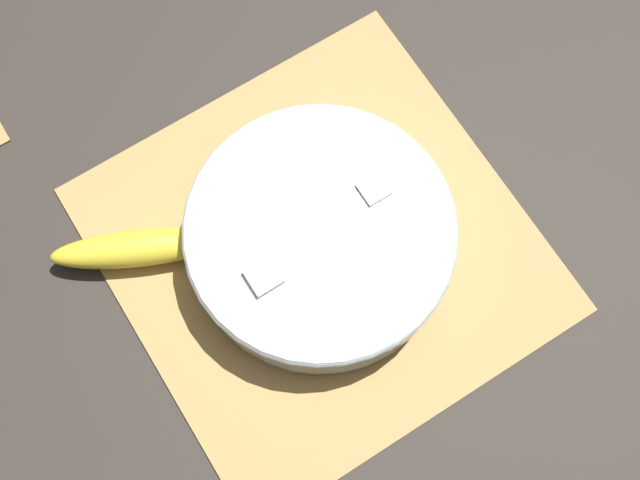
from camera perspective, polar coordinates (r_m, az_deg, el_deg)
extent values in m
plane|color=#2D2823|center=(0.93, 0.00, -0.60)|extent=(6.00, 6.00, 0.00)
cube|color=#A8844C|center=(0.93, 0.00, -0.54)|extent=(0.41, 0.41, 0.01)
cube|color=#3D2D19|center=(0.97, -4.36, 6.08)|extent=(0.01, 0.40, 0.00)
cube|color=#3D2D19|center=(0.94, -2.22, 2.87)|extent=(0.01, 0.40, 0.00)
cube|color=#3D2D19|center=(0.92, 0.00, -0.51)|extent=(0.01, 0.40, 0.00)
cube|color=#3D2D19|center=(0.91, 2.31, -4.01)|extent=(0.01, 0.40, 0.00)
cube|color=#3D2D19|center=(0.90, 4.70, -7.60)|extent=(0.01, 0.40, 0.00)
cylinder|color=silver|center=(0.89, 0.00, 0.13)|extent=(0.26, 0.26, 0.06)
torus|color=silver|center=(0.87, 0.00, 0.64)|extent=(0.27, 0.27, 0.01)
cylinder|color=beige|center=(0.86, 2.29, -6.02)|extent=(0.03, 0.03, 0.01)
cylinder|color=beige|center=(0.88, -5.38, 0.66)|extent=(0.03, 0.03, 0.01)
cylinder|color=beige|center=(0.88, 1.37, -2.20)|extent=(0.03, 0.03, 0.01)
cylinder|color=beige|center=(0.87, 4.90, -4.54)|extent=(0.03, 0.03, 0.01)
cylinder|color=beige|center=(0.91, 6.50, 1.12)|extent=(0.03, 0.03, 0.01)
cylinder|color=beige|center=(0.88, 0.72, -6.02)|extent=(0.02, 0.02, 0.01)
cylinder|color=beige|center=(0.94, 2.46, 4.98)|extent=(0.03, 0.03, 0.01)
cylinder|color=beige|center=(0.87, -3.30, -0.22)|extent=(0.03, 0.03, 0.01)
cylinder|color=beige|center=(0.88, -0.11, -0.76)|extent=(0.03, 0.03, 0.01)
cylinder|color=beige|center=(0.91, -0.24, 5.01)|extent=(0.03, 0.03, 0.01)
cylinder|color=beige|center=(0.92, 4.17, 5.18)|extent=(0.03, 0.03, 0.01)
cube|color=beige|center=(0.88, 3.43, 3.02)|extent=(0.03, 0.03, 0.03)
cube|color=beige|center=(0.89, 1.78, -0.18)|extent=(0.02, 0.02, 0.02)
cube|color=beige|center=(0.91, -3.31, 4.65)|extent=(0.03, 0.03, 0.03)
cube|color=beige|center=(0.88, -6.18, -2.22)|extent=(0.03, 0.03, 0.03)
cube|color=beige|center=(0.90, 1.90, 3.94)|extent=(0.03, 0.03, 0.03)
cube|color=beige|center=(0.86, -3.60, -2.56)|extent=(0.03, 0.03, 0.03)
cube|color=beige|center=(0.86, -1.87, -5.79)|extent=(0.02, 0.02, 0.02)
cube|color=beige|center=(0.91, -1.04, -0.56)|extent=(0.02, 0.02, 0.02)
cube|color=beige|center=(0.92, 2.60, 1.14)|extent=(0.03, 0.03, 0.03)
cube|color=beige|center=(0.89, 3.28, -0.99)|extent=(0.03, 0.03, 0.03)
cube|color=beige|center=(0.92, -6.52, 0.77)|extent=(0.02, 0.02, 0.02)
ellipsoid|color=#F9A338|center=(0.88, -4.13, 2.76)|extent=(0.03, 0.02, 0.01)
ellipsoid|color=#F9A338|center=(0.88, -0.38, -2.54)|extent=(0.03, 0.02, 0.01)
ellipsoid|color=red|center=(0.93, -5.81, 2.32)|extent=(0.03, 0.02, 0.01)
ellipsoid|color=#F9A338|center=(0.88, 0.91, 2.40)|extent=(0.03, 0.02, 0.01)
ellipsoid|color=red|center=(0.87, 3.68, -2.23)|extent=(0.02, 0.01, 0.01)
ellipsoid|color=#F9A338|center=(0.87, 1.73, -4.23)|extent=(0.03, 0.01, 0.01)
ellipsoid|color=yellow|center=(0.92, -11.51, -0.52)|extent=(0.11, 0.18, 0.04)
sphere|color=#473819|center=(0.91, -6.23, 0.06)|extent=(0.02, 0.02, 0.02)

